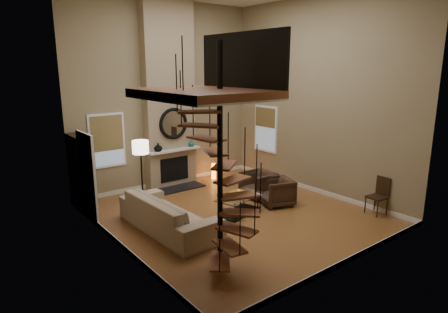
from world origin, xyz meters
TOP-DOWN VIEW (x-y plane):
  - ground at (0.00, 0.00)m, footprint 6.00×6.50m
  - back_wall at (0.00, 3.25)m, footprint 6.00×0.02m
  - front_wall at (0.00, -3.25)m, footprint 6.00×0.02m
  - left_wall at (-3.00, 0.00)m, footprint 0.02×6.50m
  - right_wall at (3.00, 0.00)m, footprint 0.02×6.50m
  - baseboard_back at (0.00, 3.24)m, footprint 6.00×0.02m
  - baseboard_front at (0.00, -3.24)m, footprint 6.00×0.02m
  - baseboard_left at (-2.99, 0.00)m, footprint 0.02×6.50m
  - baseboard_right at (2.99, 0.00)m, footprint 0.02×6.50m
  - chimney_breast at (0.00, 3.06)m, footprint 1.60×0.38m
  - hearth at (0.00, 2.57)m, footprint 1.50×0.60m
  - firebox at (0.00, 2.86)m, footprint 0.95×0.02m
  - mantel at (0.00, 2.78)m, footprint 1.70×0.18m
  - mirror_frame at (0.00, 2.84)m, footprint 0.94×0.10m
  - mirror_disc at (0.00, 2.85)m, footprint 0.80×0.01m
  - vase_left at (-0.55, 2.82)m, footprint 0.24×0.24m
  - vase_right at (0.60, 2.82)m, footprint 0.20×0.20m
  - window_back at (-1.90, 3.22)m, footprint 1.02×0.06m
  - window_right at (2.97, 2.00)m, footprint 0.06×1.02m
  - entry_door at (-2.95, 1.80)m, footprint 0.10×1.05m
  - loft at (-2.04, -1.80)m, footprint 1.70×2.20m
  - spiral_stair at (-1.78, -1.79)m, footprint 1.47×1.47m
  - hutch at (-2.81, 2.78)m, footprint 0.41×0.87m
  - sofa at (-1.79, 0.15)m, footprint 1.19×2.79m
  - armchair_near at (1.42, 0.56)m, footprint 0.87×0.84m
  - armchair_far at (1.38, -0.21)m, footprint 1.03×1.01m
  - coffee_table at (0.13, -0.07)m, footprint 1.41×0.97m
  - bowl at (0.13, -0.02)m, footprint 0.42×0.42m
  - book at (0.48, -0.22)m, footprint 0.24×0.31m
  - floor_lamp at (-1.46, 2.08)m, footprint 0.43×0.43m
  - accent_lamp at (1.43, 2.79)m, footprint 0.14×0.14m
  - side_chair at (2.87, -2.21)m, footprint 0.47×0.45m

SIDE VIEW (x-z plane):
  - ground at x=0.00m, z-range -0.01..0.00m
  - hearth at x=0.00m, z-range 0.00..0.04m
  - baseboard_back at x=0.00m, z-range 0.00..0.12m
  - baseboard_front at x=0.00m, z-range 0.00..0.12m
  - baseboard_left at x=-2.99m, z-range 0.00..0.12m
  - baseboard_right at x=2.99m, z-range 0.00..0.12m
  - accent_lamp at x=1.43m, z-range -0.01..0.51m
  - coffee_table at x=0.13m, z-range 0.05..0.52m
  - armchair_near at x=1.42m, z-range -0.03..0.74m
  - armchair_far at x=1.38m, z-range -0.01..0.72m
  - sofa at x=-1.79m, z-range -0.01..0.80m
  - book at x=0.48m, z-range 0.45..0.48m
  - bowl at x=0.13m, z-range 0.45..0.55m
  - side_chair at x=2.87m, z-range 0.06..0.99m
  - firebox at x=0.00m, z-range 0.19..0.91m
  - hutch at x=-2.81m, z-range -0.03..1.93m
  - entry_door at x=-2.95m, z-range -0.03..2.13m
  - mantel at x=0.00m, z-range 1.12..1.18m
  - vase_right at x=0.60m, z-range 1.18..1.39m
  - vase_left at x=-0.55m, z-range 1.18..1.43m
  - floor_lamp at x=-1.46m, z-range 0.54..2.29m
  - window_back at x=-1.90m, z-range 0.86..2.38m
  - window_right at x=2.97m, z-range 0.87..2.39m
  - spiral_stair at x=-1.78m, z-range -0.25..3.81m
  - mirror_frame at x=0.00m, z-range 1.48..2.42m
  - mirror_disc at x=0.00m, z-range 1.55..2.35m
  - back_wall at x=0.00m, z-range 0.00..5.50m
  - front_wall at x=0.00m, z-range 0.00..5.50m
  - left_wall at x=-3.00m, z-range 0.00..5.50m
  - right_wall at x=3.00m, z-range 0.00..5.50m
  - chimney_breast at x=0.00m, z-range 0.00..5.50m
  - loft at x=-2.04m, z-range 2.69..3.78m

